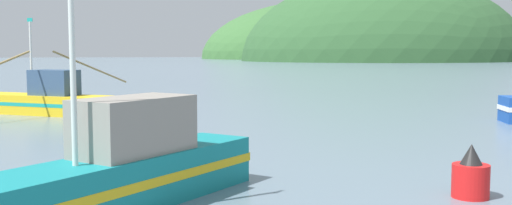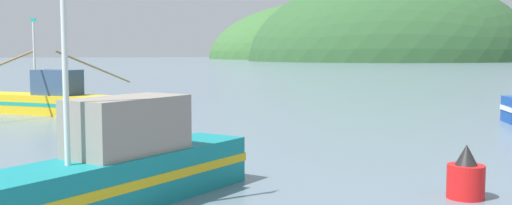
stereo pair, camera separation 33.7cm
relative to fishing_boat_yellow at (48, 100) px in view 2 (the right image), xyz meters
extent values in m
ellipsoid|color=#386633|center=(87.53, 208.76, -0.79)|extent=(105.57, 84.46, 49.46)
ellipsoid|color=#2D562D|center=(91.01, 154.39, -0.79)|extent=(99.04, 79.23, 57.73)
cube|color=gold|center=(-0.11, 0.07, -0.24)|extent=(9.22, 6.94, 1.09)
cube|color=teal|center=(-0.11, 0.07, -0.19)|extent=(9.31, 7.01, 0.20)
cube|color=#334C6B|center=(0.57, -0.37, 1.00)|extent=(2.90, 2.59, 1.40)
cylinder|color=silver|center=(-0.73, 0.48, 2.33)|extent=(0.12, 0.12, 4.05)
cube|color=teal|center=(-0.73, 0.48, 4.48)|extent=(0.32, 0.22, 0.20)
cylinder|color=#997F4C|center=(2.41, 3.94, 1.66)|extent=(4.10, 6.20, 2.22)
cube|color=#147F84|center=(3.35, -22.09, -0.18)|extent=(8.80, 8.80, 1.21)
cube|color=gold|center=(3.35, -22.09, -0.12)|extent=(8.88, 8.89, 0.22)
cube|color=gray|center=(4.67, -20.77, 1.07)|extent=(3.01, 3.01, 1.30)
cylinder|color=silver|center=(3.46, -21.98, 3.54)|extent=(0.12, 0.12, 6.24)
cylinder|color=red|center=(12.64, -21.82, -0.38)|extent=(0.89, 0.89, 0.82)
cone|color=black|center=(12.64, -21.82, 0.28)|extent=(0.54, 0.54, 0.50)
camera|label=1|loc=(4.55, -34.39, 2.79)|focal=41.20mm
camera|label=2|loc=(4.88, -34.46, 2.79)|focal=41.20mm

